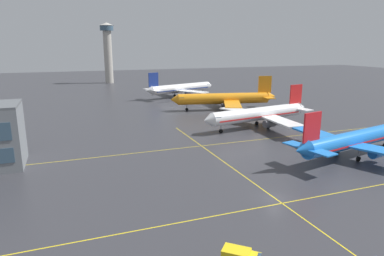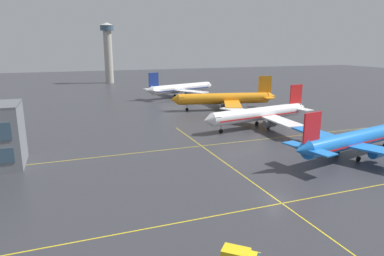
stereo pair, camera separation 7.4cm
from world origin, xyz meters
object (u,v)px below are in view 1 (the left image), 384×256
airliner_third_row (225,99)px  airliner_far_left_stand (180,88)px  airliner_front_gate (353,140)px  control_tower (108,48)px  airliner_second_row (259,114)px

airliner_third_row → airliner_far_left_stand: size_ratio=1.06×
airliner_front_gate → control_tower: (-29.76, 173.53, 18.08)m
airliner_far_left_stand → control_tower: size_ratio=1.01×
airliner_front_gate → airliner_third_row: airliner_third_row is taller
airliner_third_row → control_tower: control_tower is taller
airliner_front_gate → control_tower: size_ratio=0.97×
airliner_far_left_stand → control_tower: (-23.26, 75.82, 17.82)m
airliner_second_row → airliner_far_left_stand: (-2.18, 66.36, 0.08)m
airliner_third_row → control_tower: size_ratio=1.07×
airliner_far_left_stand → control_tower: control_tower is taller
airliner_second_row → airliner_far_left_stand: 66.40m
airliner_front_gate → airliner_far_left_stand: 97.93m
airliner_third_row → control_tower: bearing=104.1°
airliner_third_row → airliner_far_left_stand: (-5.07, 37.21, -0.15)m
airliner_second_row → airliner_third_row: bearing=84.3°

